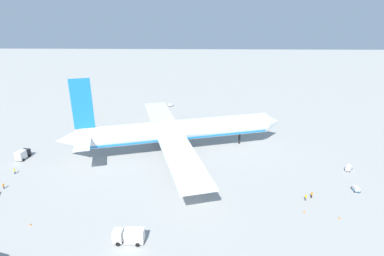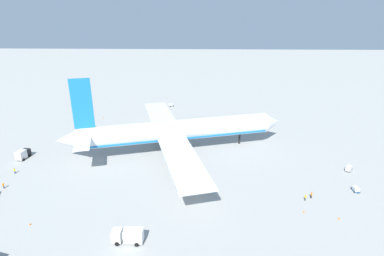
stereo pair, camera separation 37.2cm
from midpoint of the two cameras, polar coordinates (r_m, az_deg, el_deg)
name	(u,v)px [view 2 (the right image)]	position (r m, az deg, el deg)	size (l,w,h in m)	color
ground_plane	(179,150)	(104.17, -2.31, -4.06)	(600.00, 600.00, 0.00)	#9E9E99
airliner	(175,131)	(101.08, -3.08, -0.56)	(73.47, 72.45, 25.81)	silver
service_truck_2	(128,235)	(66.44, -11.56, -18.95)	(6.22, 2.60, 3.06)	white
service_truck_3	(23,154)	(111.03, -28.83, -4.25)	(2.96, 5.09, 3.01)	black
baggage_cart_0	(356,189)	(91.81, 28.24, -9.92)	(1.52, 2.88, 1.18)	#26598C
baggage_cart_1	(349,168)	(101.87, 27.20, -6.62)	(2.86, 3.15, 1.48)	gray
baggage_cart_2	(171,105)	(152.03, -3.85, 4.33)	(2.70, 2.58, 1.51)	gray
ground_worker_0	(3,185)	(95.99, -31.52, -9.09)	(0.42, 0.42, 1.71)	#3F3F47
ground_worker_1	(305,198)	(82.40, 20.43, -12.00)	(0.53, 0.53, 1.75)	#3F3F47
ground_worker_2	(311,195)	(83.94, 21.41, -11.49)	(0.56, 0.56, 1.79)	black
ground_worker_3	(15,171)	(102.67, -29.97, -6.91)	(0.52, 0.52, 1.68)	navy
traffic_cone_0	(304,212)	(78.33, 20.19, -14.37)	(0.36, 0.36, 0.55)	orange
traffic_cone_1	(30,224)	(78.66, -27.76, -15.49)	(0.36, 0.36, 0.55)	orange
traffic_cone_2	(339,218)	(79.24, 25.78, -14.83)	(0.36, 0.36, 0.55)	orange
traffic_cone_3	(103,117)	(140.38, -16.08, 1.90)	(0.36, 0.36, 0.55)	orange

